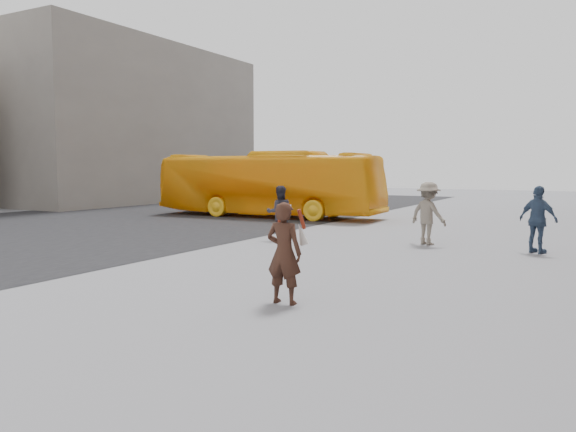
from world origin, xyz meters
The scene contains 8 objects.
ground centered at (0.00, 0.00, 0.00)m, with size 100.00×100.00×0.00m, color #9E9EA3.
road centered at (-13.00, 5.00, 0.00)m, with size 16.00×60.00×0.01m, color black.
bg_building_far centered at (-24.00, 20.00, 5.00)m, with size 10.00×18.00×10.00m, color gray.
woman centered at (-0.04, 0.20, 0.85)m, with size 0.64×0.59×1.67m.
bus centered at (-8.62, 13.90, 1.46)m, with size 2.45×10.45×2.91m, color #FEB114.
pedestrian_a centered at (-4.18, 7.22, 0.83)m, with size 0.80×0.63×1.66m, color #282731.
pedestrian_b centered at (0.13, 8.29, 0.90)m, with size 1.16×0.67×1.80m, color slate.
pedestrian_c centered at (3.04, 8.05, 0.87)m, with size 1.02×0.43×1.75m, color #384D6B.
Camera 1 is at (4.39, -7.65, 2.23)m, focal length 35.00 mm.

